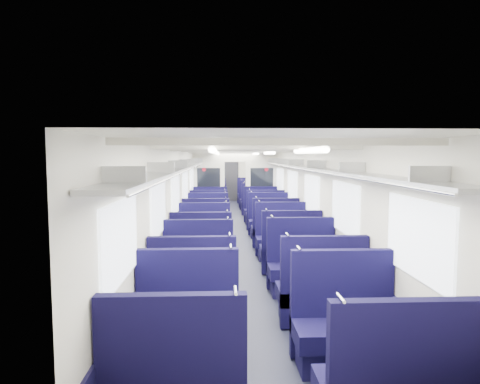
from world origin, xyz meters
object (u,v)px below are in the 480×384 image
(seat_2, at_px, (187,328))
(seat_5, at_px, (321,295))
(seat_9, at_px, (290,253))
(seat_25, at_px, (252,199))
(seat_19, at_px, (261,212))
(seat_18, at_px, (210,213))
(seat_10, at_px, (204,242))
(seat_12, at_px, (206,232))
(seat_16, at_px, (209,217))
(seat_15, at_px, (269,223))
(seat_27, at_px, (249,196))
(seat_23, at_px, (253,201))
(bulkhead, at_px, (235,185))
(seat_3, at_px, (345,330))
(seat_6, at_px, (198,273))
(seat_4, at_px, (193,296))
(seat_21, at_px, (256,205))
(seat_26, at_px, (213,196))
(seat_22, at_px, (212,201))
(seat_8, at_px, (201,255))
(seat_13, at_px, (275,231))
(seat_17, at_px, (265,217))
(end_door, at_px, (231,180))
(seat_20, at_px, (211,205))
(seat_11, at_px, (282,241))
(seat_7, at_px, (302,269))
(seat_14, at_px, (208,224))

(seat_2, relative_size, seat_5, 1.00)
(seat_9, relative_size, seat_25, 1.00)
(seat_2, distance_m, seat_19, 9.24)
(seat_18, distance_m, seat_19, 1.66)
(seat_2, distance_m, seat_10, 4.43)
(seat_12, relative_size, seat_16, 1.00)
(seat_15, distance_m, seat_27, 7.76)
(seat_2, distance_m, seat_23, 12.39)
(bulkhead, distance_m, seat_5, 8.54)
(seat_3, relative_size, seat_18, 1.00)
(seat_6, bearing_deg, seat_9, 38.19)
(seat_12, bearing_deg, seat_5, -70.37)
(seat_4, relative_size, seat_5, 1.00)
(seat_23, relative_size, seat_25, 1.00)
(seat_10, xyz_separation_m, seat_21, (1.66, 6.62, 0.00))
(seat_3, bearing_deg, seat_26, 96.45)
(seat_26, bearing_deg, seat_22, -90.00)
(seat_8, xyz_separation_m, seat_25, (1.66, 10.08, 0.00))
(seat_9, bearing_deg, seat_27, 90.00)
(seat_13, xyz_separation_m, seat_17, (0.00, 2.33, 0.00))
(seat_19, bearing_deg, seat_22, 117.01)
(seat_17, height_order, seat_22, same)
(seat_22, bearing_deg, seat_10, -90.00)
(seat_3, xyz_separation_m, seat_8, (-1.66, 3.35, 0.00))
(end_door, relative_size, seat_25, 1.62)
(end_door, distance_m, seat_20, 4.87)
(seat_22, bearing_deg, bulkhead, -74.19)
(seat_2, relative_size, seat_15, 1.00)
(seat_11, xyz_separation_m, seat_19, (0.00, 4.61, 0.00))
(seat_11, distance_m, seat_17, 3.45)
(seat_2, relative_size, seat_23, 1.00)
(seat_11, height_order, seat_15, same)
(seat_7, distance_m, seat_11, 2.26)
(seat_22, distance_m, seat_27, 2.83)
(seat_11, xyz_separation_m, seat_21, (0.00, 6.57, 0.00))
(seat_3, distance_m, seat_7, 2.33)
(seat_25, relative_size, seat_27, 1.00)
(seat_26, bearing_deg, seat_5, -83.05)
(seat_18, bearing_deg, seat_5, -78.33)
(seat_5, bearing_deg, seat_7, 90.00)
(seat_8, distance_m, seat_15, 4.00)
(seat_12, height_order, seat_27, same)
(seat_13, bearing_deg, seat_22, 103.85)
(seat_9, distance_m, seat_14, 3.83)
(seat_10, height_order, seat_20, same)
(seat_5, bearing_deg, seat_25, 90.00)
(seat_21, relative_size, seat_22, 1.00)
(seat_5, xyz_separation_m, seat_22, (-1.66, 11.38, 0.00))
(seat_27, bearing_deg, seat_14, -102.00)
(seat_17, distance_m, seat_21, 3.12)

